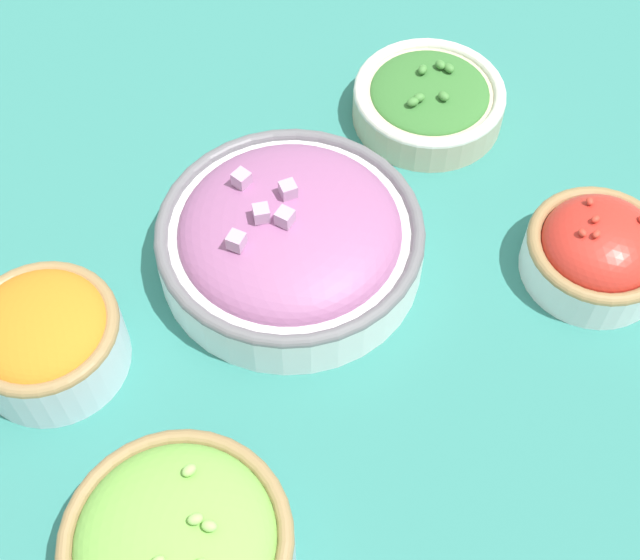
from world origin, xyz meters
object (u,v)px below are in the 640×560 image
object	(u,v)px
bowl_cherry_tomatoes	(598,250)
bowl_broccoli	(429,99)
bowl_red_onion	(287,239)
bowl_carrots	(45,337)
bowl_lettuce	(178,545)

from	to	relation	value
bowl_cherry_tomatoes	bowl_broccoli	world-z (taller)	bowl_cherry_tomatoes
bowl_red_onion	bowl_carrots	bearing A→B (deg)	-4.02
bowl_cherry_tomatoes	bowl_carrots	bearing A→B (deg)	-20.43
bowl_red_onion	bowl_cherry_tomatoes	size ratio (longest dim) A/B	1.85
bowl_red_onion	bowl_broccoli	distance (m)	0.22
bowl_cherry_tomatoes	bowl_lettuce	xyz separation A→B (m)	(0.42, 0.04, 0.01)
bowl_cherry_tomatoes	bowl_carrots	xyz separation A→B (m)	(0.43, -0.16, 0.01)
bowl_cherry_tomatoes	bowl_carrots	size ratio (longest dim) A/B	1.01
bowl_lettuce	bowl_broccoli	size ratio (longest dim) A/B	1.10
bowl_lettuce	bowl_red_onion	bearing A→B (deg)	-136.58
bowl_red_onion	bowl_broccoli	xyz separation A→B (m)	(-0.21, -0.08, -0.01)
bowl_lettuce	bowl_broccoli	world-z (taller)	bowl_lettuce
bowl_cherry_tomatoes	bowl_lettuce	distance (m)	0.42
bowl_red_onion	bowl_carrots	distance (m)	0.21
bowl_lettuce	bowl_carrots	distance (m)	0.20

